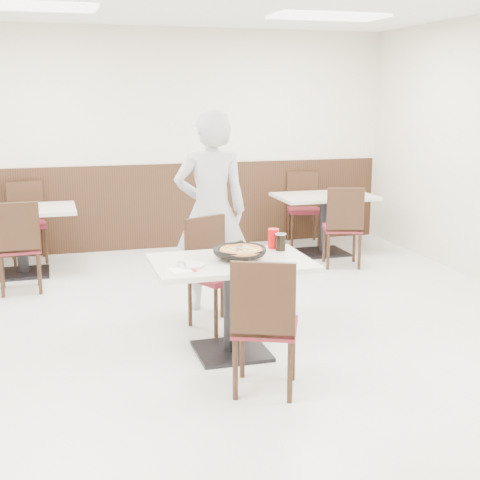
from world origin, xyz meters
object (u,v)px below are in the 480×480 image
object	(u,v)px
main_table	(231,307)
bg_chair_right_far	(304,209)
pizza_pan	(240,254)
red_cup	(273,238)
chair_far	(219,274)
bg_chair_left_near	(19,246)
chair_near	(265,324)
cola_glass	(281,243)
bg_chair_left_far	(28,223)
bg_table_right	(324,224)
side_plate	(192,265)
bg_chair_right_near	(342,226)
bg_table_left	(22,242)
diner_person	(211,211)
pizza	(241,253)

from	to	relation	value
main_table	bg_chair_right_far	bearing A→B (deg)	60.62
pizza_pan	red_cup	bearing A→B (deg)	37.46
chair_far	bg_chair_right_far	xyz separation A→B (m)	(1.92, 2.90, 0.00)
bg_chair_left_near	chair_near	bearing A→B (deg)	-62.60
cola_glass	bg_chair_right_far	world-z (taller)	bg_chair_right_far
main_table	bg_chair_left_far	size ratio (longest dim) A/B	1.26
main_table	bg_table_right	bearing A→B (deg)	55.26
side_plate	bg_chair_right_near	xyz separation A→B (m)	(2.29, 2.36, -0.28)
bg_table_left	bg_chair_right_far	world-z (taller)	bg_chair_right_far
bg_table_left	bg_chair_left_near	world-z (taller)	bg_chair_left_near
chair_far	bg_table_right	size ratio (longest dim) A/B	0.79
chair_far	diner_person	distance (m)	0.71
chair_near	chair_far	bearing A→B (deg)	113.02
pizza	bg_chair_right_far	world-z (taller)	bg_chair_right_far
pizza_pan	bg_chair_right_far	world-z (taller)	bg_chair_right_far
bg_chair_left_far	pizza	bearing A→B (deg)	109.85
cola_glass	red_cup	world-z (taller)	red_cup
bg_table_left	chair_far	bearing A→B (deg)	-53.52
pizza_pan	bg_chair_left_far	bearing A→B (deg)	115.29
red_cup	diner_person	bearing A→B (deg)	110.15
diner_person	bg_chair_left_far	distance (m)	2.92
pizza	chair_far	bearing A→B (deg)	91.17
cola_glass	bg_chair_right_near	distance (m)	2.57
red_cup	bg_chair_left_near	bearing A→B (deg)	137.17
main_table	side_plate	xyz separation A→B (m)	(-0.33, -0.10, 0.38)
bg_chair_left_far	bg_table_right	bearing A→B (deg)	165.28
cola_glass	red_cup	size ratio (longest dim) A/B	0.81
main_table	bg_table_left	bearing A→B (deg)	119.39
main_table	pizza_pan	bearing A→B (deg)	11.48
bg_table_left	bg_chair_right_far	distance (m)	3.66
chair_far	side_plate	size ratio (longest dim) A/B	4.99
main_table	bg_table_right	size ratio (longest dim) A/B	1.00
red_cup	diner_person	distance (m)	0.92
pizza	cola_glass	size ratio (longest dim) A/B	2.25
side_plate	bg_chair_right_far	world-z (taller)	bg_chair_right_far
pizza	bg_table_left	xyz separation A→B (m)	(-1.70, 2.92, -0.44)
chair_far	pizza	size ratio (longest dim) A/B	3.24
red_cup	bg_chair_left_far	world-z (taller)	bg_chair_left_far
red_cup	bg_table_left	world-z (taller)	red_cup
chair_near	bg_table_left	world-z (taller)	chair_near
pizza	red_cup	bearing A→B (deg)	41.40
chair_near	bg_chair_right_near	bearing A→B (deg)	80.59
chair_near	bg_chair_left_far	bearing A→B (deg)	134.64
pizza_pan	bg_chair_right_near	xyz separation A→B (m)	(1.89, 2.24, -0.32)
chair_near	bg_chair_right_far	world-z (taller)	same
bg_table_right	bg_chair_right_far	xyz separation A→B (m)	(-0.02, 0.63, 0.10)
bg_chair_right_near	cola_glass	bearing A→B (deg)	-110.27
chair_near	pizza_pan	bearing A→B (deg)	111.46
chair_near	side_plate	distance (m)	0.76
bg_chair_left_far	main_table	bearing A→B (deg)	109.06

